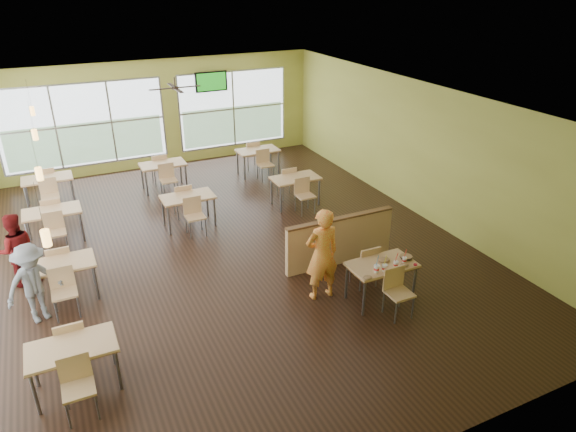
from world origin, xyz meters
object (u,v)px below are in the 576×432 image
object	(u,v)px
man_plaid	(322,254)
half_wall_divider	(340,240)
food_basket	(406,257)
main_table	(381,269)

from	to	relation	value
man_plaid	half_wall_divider	bearing A→B (deg)	-134.24
half_wall_divider	man_plaid	bearing A→B (deg)	-135.61
food_basket	man_plaid	bearing A→B (deg)	157.92
half_wall_divider	man_plaid	distance (m)	1.35
man_plaid	food_basket	bearing A→B (deg)	159.29
food_basket	main_table	bearing A→B (deg)	175.95
main_table	half_wall_divider	bearing A→B (deg)	90.00
main_table	food_basket	size ratio (longest dim) A/B	6.43
man_plaid	food_basket	distance (m)	1.54
man_plaid	food_basket	world-z (taller)	man_plaid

